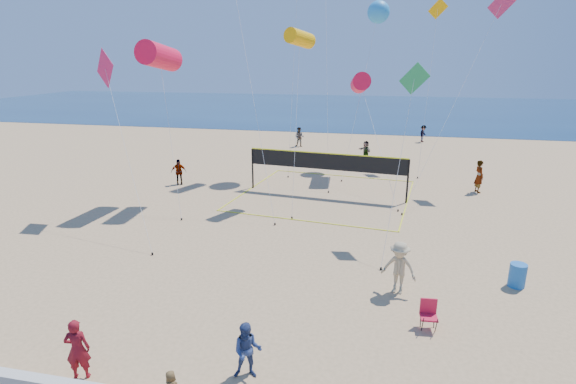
% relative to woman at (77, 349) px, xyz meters
% --- Properties ---
extents(ground, '(120.00, 120.00, 0.00)m').
position_rel_woman_xyz_m(ground, '(3.18, 2.12, -0.82)').
color(ground, tan).
rests_on(ground, ground).
extents(ocean, '(140.00, 50.00, 0.03)m').
position_rel_woman_xyz_m(ocean, '(3.18, 64.12, -0.80)').
color(ocean, '#102B4D').
rests_on(ocean, ground).
extents(woman, '(0.69, 0.57, 1.63)m').
position_rel_woman_xyz_m(woman, '(0.00, 0.00, 0.00)').
color(woman, maroon).
rests_on(woman, ground).
extents(bystander_a, '(0.84, 0.72, 1.50)m').
position_rel_woman_xyz_m(bystander_a, '(4.09, 0.91, -0.07)').
color(bystander_a, navy).
rests_on(bystander_a, ground).
extents(bystander_b, '(1.34, 1.01, 1.84)m').
position_rel_woman_xyz_m(bystander_b, '(7.84, 6.04, 0.11)').
color(bystander_b, tan).
rests_on(bystander_b, ground).
extents(far_person_0, '(1.03, 0.76, 1.62)m').
position_rel_woman_xyz_m(far_person_0, '(-5.42, 17.16, -0.01)').
color(far_person_0, gray).
rests_on(far_person_0, ground).
extents(far_person_1, '(1.24, 1.42, 1.55)m').
position_rel_woman_xyz_m(far_person_1, '(5.77, 26.53, -0.04)').
color(far_person_1, gray).
rests_on(far_person_1, ground).
extents(far_person_2, '(0.66, 0.82, 1.94)m').
position_rel_woman_xyz_m(far_person_2, '(12.73, 19.26, 0.16)').
color(far_person_2, gray).
rests_on(far_person_2, ground).
extents(far_person_3, '(0.92, 0.76, 1.74)m').
position_rel_woman_xyz_m(far_person_3, '(-0.32, 31.10, 0.05)').
color(far_person_3, gray).
rests_on(far_person_3, ground).
extents(far_person_4, '(0.98, 1.19, 1.59)m').
position_rel_woman_xyz_m(far_person_4, '(10.71, 35.82, -0.02)').
color(far_person_4, gray).
rests_on(far_person_4, ground).
extents(camp_chair, '(0.52, 0.63, 1.00)m').
position_rel_woman_xyz_m(camp_chair, '(8.67, 4.07, -0.31)').
color(camp_chair, red).
rests_on(camp_chair, ground).
extents(trash_barrel, '(0.63, 0.63, 0.85)m').
position_rel_woman_xyz_m(trash_barrel, '(11.93, 7.34, -0.39)').
color(trash_barrel, '#1B61B3').
rests_on(trash_barrel, ground).
extents(volleyball_net, '(10.42, 10.29, 2.51)m').
position_rel_woman_xyz_m(volleyball_net, '(3.94, 16.81, 0.91)').
color(volleyball_net, black).
rests_on(volleyball_net, ground).
extents(kite_0, '(2.73, 4.51, 8.57)m').
position_rel_woman_xyz_m(kite_0, '(-4.51, 14.09, 6.95)').
color(kite_0, '#F4113B').
rests_on(kite_0, ground).
extents(kite_2, '(1.50, 4.78, 9.19)m').
position_rel_woman_xyz_m(kite_2, '(2.48, 16.13, 7.84)').
color(kite_2, '#FFB206').
rests_on(kite_2, ground).
extents(kite_3, '(5.19, 5.31, 8.15)m').
position_rel_woman_xyz_m(kite_3, '(-6.01, 11.58, 6.09)').
color(kite_3, '#BF1853').
rests_on(kite_3, ground).
extents(kite_4, '(1.56, 4.40, 7.54)m').
position_rel_woman_xyz_m(kite_4, '(8.11, 11.40, 5.56)').
color(kite_4, '#228F4E').
rests_on(kite_4, ground).
extents(kite_5, '(5.65, 7.53, 11.39)m').
position_rel_woman_xyz_m(kite_5, '(12.81, 20.70, 9.04)').
color(kite_5, '#BE295B').
rests_on(kite_5, ground).
extents(kite_7, '(2.45, 6.98, 11.54)m').
position_rel_woman_xyz_m(kite_7, '(6.19, 26.14, 9.94)').
color(kite_7, '#2691E5').
rests_on(kite_7, ground).
extents(kite_9, '(1.47, 5.28, 11.64)m').
position_rel_woman_xyz_m(kite_9, '(10.16, 26.39, 9.23)').
color(kite_9, '#FFB206').
rests_on(kite_9, ground).
extents(kite_10, '(3.45, 8.94, 6.87)m').
position_rel_woman_xyz_m(kite_10, '(5.38, 22.14, 5.30)').
color(kite_10, '#F4113B').
rests_on(kite_10, ground).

